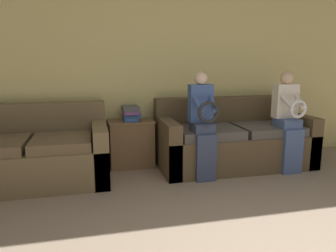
{
  "coord_description": "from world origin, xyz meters",
  "views": [
    {
      "loc": [
        -1.19,
        -1.03,
        1.35
      ],
      "look_at": [
        -0.47,
        1.96,
        0.73
      ],
      "focal_mm": 35.0,
      "sensor_mm": 36.0,
      "label": 1
    }
  ],
  "objects": [
    {
      "name": "side_shelf",
      "position": [
        -0.7,
        3.06,
        0.31
      ],
      "size": [
        0.57,
        0.38,
        0.6
      ],
      "color": "brown",
      "rests_on": "ground_plane"
    },
    {
      "name": "book_stack",
      "position": [
        -0.69,
        3.06,
        0.7
      ],
      "size": [
        0.23,
        0.3,
        0.18
      ],
      "color": "#33569E",
      "rests_on": "side_shelf"
    },
    {
      "name": "child_right_seated",
      "position": [
        1.15,
        2.44,
        0.66
      ],
      "size": [
        0.3,
        0.37,
        1.22
      ],
      "color": "#475B8E",
      "rests_on": "ground_plane"
    },
    {
      "name": "wall_back",
      "position": [
        0.0,
        3.3,
        1.27
      ],
      "size": [
        7.16,
        0.06,
        2.55
      ],
      "color": "#DBCC7F",
      "rests_on": "ground_plane"
    },
    {
      "name": "couch_main",
      "position": [
        0.6,
        2.78,
        0.32
      ],
      "size": [
        1.95,
        0.86,
        0.87
      ],
      "color": "brown",
      "rests_on": "ground_plane"
    },
    {
      "name": "child_left_seated",
      "position": [
        0.05,
        2.44,
        0.67
      ],
      "size": [
        0.27,
        0.36,
        1.23
      ],
      "color": "#384260",
      "rests_on": "ground_plane"
    },
    {
      "name": "couch_side",
      "position": [
        -1.85,
        2.77,
        0.31
      ],
      "size": [
        1.65,
        0.94,
        0.85
      ],
      "color": "brown",
      "rests_on": "ground_plane"
    }
  ]
}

